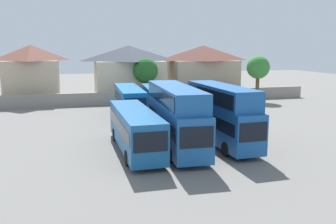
{
  "coord_description": "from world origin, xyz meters",
  "views": [
    {
      "loc": [
        -8.25,
        -27.66,
        8.07
      ],
      "look_at": [
        0.0,
        3.0,
        2.41
      ],
      "focal_mm": 38.93,
      "sensor_mm": 36.0,
      "label": 1
    }
  ],
  "objects_px": {
    "bus_1": "(135,128)",
    "bus_3": "(222,112)",
    "bus_4": "(129,100)",
    "bus_2": "(176,114)",
    "house_terrace_left": "(32,73)",
    "bus_5": "(158,100)",
    "house_terrace_centre": "(129,71)",
    "tree_left_of_lot": "(258,68)",
    "house_terrace_right": "(203,70)",
    "tree_behind_wall": "(145,71)"
  },
  "relations": [
    {
      "from": "bus_1",
      "to": "bus_3",
      "type": "bearing_deg",
      "value": 89.7
    },
    {
      "from": "bus_1",
      "to": "bus_4",
      "type": "bearing_deg",
      "value": 172.39
    },
    {
      "from": "bus_2",
      "to": "house_terrace_left",
      "type": "distance_m",
      "value": 33.46
    },
    {
      "from": "bus_2",
      "to": "bus_5",
      "type": "relative_size",
      "value": 0.97
    },
    {
      "from": "house_terrace_left",
      "to": "house_terrace_centre",
      "type": "height_order",
      "value": "house_terrace_left"
    },
    {
      "from": "bus_3",
      "to": "house_terrace_centre",
      "type": "relative_size",
      "value": 0.93
    },
    {
      "from": "bus_3",
      "to": "tree_left_of_lot",
      "type": "relative_size",
      "value": 1.51
    },
    {
      "from": "house_terrace_right",
      "to": "house_terrace_left",
      "type": "bearing_deg",
      "value": 179.55
    },
    {
      "from": "house_terrace_centre",
      "to": "tree_left_of_lot",
      "type": "relative_size",
      "value": 1.64
    },
    {
      "from": "bus_1",
      "to": "house_terrace_centre",
      "type": "height_order",
      "value": "house_terrace_centre"
    },
    {
      "from": "bus_2",
      "to": "bus_1",
      "type": "bearing_deg",
      "value": -88.71
    },
    {
      "from": "bus_3",
      "to": "bus_5",
      "type": "relative_size",
      "value": 0.86
    },
    {
      "from": "bus_5",
      "to": "house_terrace_centre",
      "type": "bearing_deg",
      "value": -173.28
    },
    {
      "from": "bus_2",
      "to": "house_terrace_centre",
      "type": "height_order",
      "value": "house_terrace_centre"
    },
    {
      "from": "bus_3",
      "to": "bus_1",
      "type": "bearing_deg",
      "value": -91.71
    },
    {
      "from": "tree_behind_wall",
      "to": "bus_4",
      "type": "bearing_deg",
      "value": -109.88
    },
    {
      "from": "tree_left_of_lot",
      "to": "tree_behind_wall",
      "type": "relative_size",
      "value": 1.05
    },
    {
      "from": "bus_5",
      "to": "tree_behind_wall",
      "type": "xyz_separation_m",
      "value": [
        1.16,
        12.87,
        2.63
      ]
    },
    {
      "from": "bus_3",
      "to": "tree_behind_wall",
      "type": "bearing_deg",
      "value": -179.42
    },
    {
      "from": "bus_2",
      "to": "house_terrace_left",
      "type": "xyz_separation_m",
      "value": [
        -13.49,
        30.58,
        1.47
      ]
    },
    {
      "from": "bus_1",
      "to": "house_terrace_centre",
      "type": "xyz_separation_m",
      "value": [
        4.49,
        30.93,
        2.39
      ]
    },
    {
      "from": "bus_2",
      "to": "bus_3",
      "type": "xyz_separation_m",
      "value": [
        4.0,
        0.09,
        -0.03
      ]
    },
    {
      "from": "bus_5",
      "to": "house_terrace_centre",
      "type": "relative_size",
      "value": 1.08
    },
    {
      "from": "bus_1",
      "to": "tree_left_of_lot",
      "type": "xyz_separation_m",
      "value": [
        22.65,
        22.03,
        3.14
      ]
    },
    {
      "from": "bus_1",
      "to": "bus_2",
      "type": "xyz_separation_m",
      "value": [
        3.31,
        -0.09,
        0.95
      ]
    },
    {
      "from": "bus_5",
      "to": "house_terrace_left",
      "type": "height_order",
      "value": "house_terrace_left"
    },
    {
      "from": "bus_4",
      "to": "tree_behind_wall",
      "type": "relative_size",
      "value": 1.74
    },
    {
      "from": "house_terrace_left",
      "to": "tree_behind_wall",
      "type": "distance_m",
      "value": 16.93
    },
    {
      "from": "bus_2",
      "to": "tree_left_of_lot",
      "type": "height_order",
      "value": "tree_left_of_lot"
    },
    {
      "from": "bus_5",
      "to": "house_terrace_centre",
      "type": "height_order",
      "value": "house_terrace_centre"
    },
    {
      "from": "bus_2",
      "to": "bus_5",
      "type": "distance_m",
      "value": 13.9
    },
    {
      "from": "house_terrace_right",
      "to": "house_terrace_centre",
      "type": "bearing_deg",
      "value": 177.0
    },
    {
      "from": "house_terrace_centre",
      "to": "house_terrace_right",
      "type": "bearing_deg",
      "value": -3.0
    },
    {
      "from": "bus_4",
      "to": "bus_5",
      "type": "bearing_deg",
      "value": 81.67
    },
    {
      "from": "bus_4",
      "to": "tree_behind_wall",
      "type": "bearing_deg",
      "value": 162.47
    },
    {
      "from": "bus_4",
      "to": "tree_behind_wall",
      "type": "height_order",
      "value": "tree_behind_wall"
    },
    {
      "from": "bus_5",
      "to": "house_terrace_right",
      "type": "bearing_deg",
      "value": 149.2
    },
    {
      "from": "house_terrace_right",
      "to": "tree_left_of_lot",
      "type": "height_order",
      "value": "house_terrace_right"
    },
    {
      "from": "bus_3",
      "to": "house_terrace_left",
      "type": "distance_m",
      "value": 35.19
    },
    {
      "from": "house_terrace_right",
      "to": "tree_behind_wall",
      "type": "relative_size",
      "value": 1.75
    },
    {
      "from": "bus_1",
      "to": "bus_2",
      "type": "distance_m",
      "value": 3.45
    },
    {
      "from": "bus_3",
      "to": "tree_behind_wall",
      "type": "relative_size",
      "value": 1.59
    },
    {
      "from": "bus_4",
      "to": "house_terrace_right",
      "type": "distance_m",
      "value": 22.12
    },
    {
      "from": "house_terrace_right",
      "to": "tree_left_of_lot",
      "type": "relative_size",
      "value": 1.67
    },
    {
      "from": "bus_2",
      "to": "house_terrace_right",
      "type": "height_order",
      "value": "house_terrace_right"
    },
    {
      "from": "bus_4",
      "to": "bus_5",
      "type": "distance_m",
      "value": 3.33
    },
    {
      "from": "bus_1",
      "to": "bus_5",
      "type": "bearing_deg",
      "value": 159.23
    },
    {
      "from": "tree_left_of_lot",
      "to": "tree_behind_wall",
      "type": "distance_m",
      "value": 16.99
    },
    {
      "from": "house_terrace_left",
      "to": "tree_left_of_lot",
      "type": "relative_size",
      "value": 1.24
    },
    {
      "from": "bus_4",
      "to": "tree_behind_wall",
      "type": "distance_m",
      "value": 13.28
    }
  ]
}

